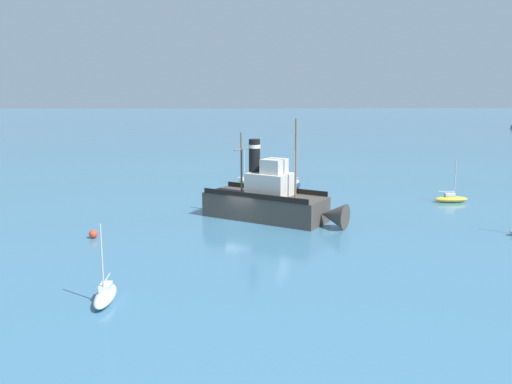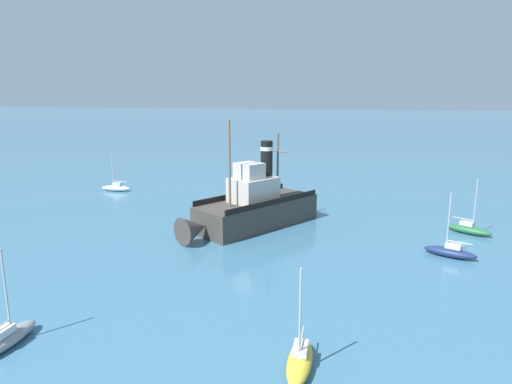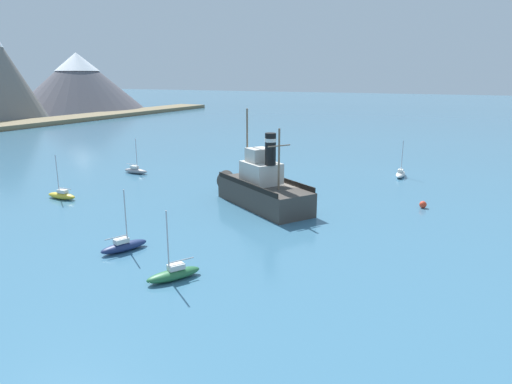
{
  "view_description": "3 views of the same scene",
  "coord_description": "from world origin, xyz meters",
  "px_view_note": "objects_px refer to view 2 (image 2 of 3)",
  "views": [
    {
      "loc": [
        50.69,
        0.21,
        12.65
      ],
      "look_at": [
        0.02,
        1.68,
        2.93
      ],
      "focal_mm": 38.0,
      "sensor_mm": 36.0,
      "label": 1
    },
    {
      "loc": [
        -10.91,
        42.19,
        12.1
      ],
      "look_at": [
        -0.92,
        1.76,
        3.01
      ],
      "focal_mm": 32.0,
      "sensor_mm": 36.0,
      "label": 2
    },
    {
      "loc": [
        -42.79,
        -16.79,
        13.39
      ],
      "look_at": [
        -4.14,
        2.08,
        2.27
      ],
      "focal_mm": 32.0,
      "sensor_mm": 36.0,
      "label": 3
    }
  ],
  "objects_px": {
    "sailboat_white": "(116,188)",
    "mooring_buoy": "(235,187)",
    "sailboat_green": "(469,229)",
    "sailboat_navy": "(450,251)",
    "old_tugboat": "(252,208)",
    "sailboat_grey": "(7,338)",
    "sailboat_yellow": "(300,360)"
  },
  "relations": [
    {
      "from": "sailboat_navy",
      "to": "mooring_buoy",
      "type": "height_order",
      "value": "sailboat_navy"
    },
    {
      "from": "sailboat_yellow",
      "to": "mooring_buoy",
      "type": "bearing_deg",
      "value": -69.22
    },
    {
      "from": "sailboat_yellow",
      "to": "sailboat_navy",
      "type": "distance_m",
      "value": 19.02
    },
    {
      "from": "old_tugboat",
      "to": "mooring_buoy",
      "type": "distance_m",
      "value": 16.88
    },
    {
      "from": "old_tugboat",
      "to": "sailboat_white",
      "type": "distance_m",
      "value": 23.39
    },
    {
      "from": "sailboat_white",
      "to": "mooring_buoy",
      "type": "bearing_deg",
      "value": -162.5
    },
    {
      "from": "sailboat_green",
      "to": "mooring_buoy",
      "type": "relative_size",
      "value": 6.72
    },
    {
      "from": "sailboat_navy",
      "to": "sailboat_white",
      "type": "bearing_deg",
      "value": -22.25
    },
    {
      "from": "sailboat_green",
      "to": "sailboat_yellow",
      "type": "height_order",
      "value": "same"
    },
    {
      "from": "sailboat_grey",
      "to": "mooring_buoy",
      "type": "bearing_deg",
      "value": -90.48
    },
    {
      "from": "sailboat_yellow",
      "to": "sailboat_green",
      "type": "bearing_deg",
      "value": -116.0
    },
    {
      "from": "sailboat_green",
      "to": "sailboat_navy",
      "type": "distance_m",
      "value": 7.04
    },
    {
      "from": "sailboat_grey",
      "to": "sailboat_yellow",
      "type": "xyz_separation_m",
      "value": [
        -14.14,
        -1.59,
        0.0
      ]
    },
    {
      "from": "sailboat_yellow",
      "to": "mooring_buoy",
      "type": "relative_size",
      "value": 6.72
    },
    {
      "from": "sailboat_green",
      "to": "sailboat_navy",
      "type": "xyz_separation_m",
      "value": [
        2.53,
        6.57,
        0.0
      ]
    },
    {
      "from": "sailboat_grey",
      "to": "sailboat_green",
      "type": "bearing_deg",
      "value": -135.65
    },
    {
      "from": "sailboat_white",
      "to": "sailboat_yellow",
      "type": "bearing_deg",
      "value": 131.29
    },
    {
      "from": "sailboat_green",
      "to": "sailboat_white",
      "type": "bearing_deg",
      "value": -12.22
    },
    {
      "from": "sailboat_white",
      "to": "sailboat_grey",
      "type": "height_order",
      "value": "same"
    },
    {
      "from": "old_tugboat",
      "to": "sailboat_green",
      "type": "xyz_separation_m",
      "value": [
        -18.91,
        -2.55,
        -1.4
      ]
    },
    {
      "from": "old_tugboat",
      "to": "sailboat_white",
      "type": "xyz_separation_m",
      "value": [
        20.55,
        -11.1,
        -1.4
      ]
    },
    {
      "from": "sailboat_grey",
      "to": "sailboat_navy",
      "type": "height_order",
      "value": "same"
    },
    {
      "from": "sailboat_navy",
      "to": "sailboat_green",
      "type": "bearing_deg",
      "value": -111.04
    },
    {
      "from": "sailboat_white",
      "to": "sailboat_yellow",
      "type": "distance_m",
      "value": 42.51
    },
    {
      "from": "sailboat_green",
      "to": "old_tugboat",
      "type": "bearing_deg",
      "value": 7.69
    },
    {
      "from": "mooring_buoy",
      "to": "sailboat_white",
      "type": "bearing_deg",
      "value": 17.5
    },
    {
      "from": "sailboat_white",
      "to": "sailboat_grey",
      "type": "relative_size",
      "value": 1.0
    },
    {
      "from": "sailboat_green",
      "to": "sailboat_yellow",
      "type": "relative_size",
      "value": 1.0
    },
    {
      "from": "sailboat_grey",
      "to": "sailboat_navy",
      "type": "relative_size",
      "value": 1.0
    },
    {
      "from": "sailboat_white",
      "to": "sailboat_grey",
      "type": "xyz_separation_m",
      "value": [
        -13.91,
        33.53,
        0.0
      ]
    },
    {
      "from": "sailboat_white",
      "to": "old_tugboat",
      "type": "bearing_deg",
      "value": 151.63
    },
    {
      "from": "sailboat_green",
      "to": "sailboat_yellow",
      "type": "bearing_deg",
      "value": 64.0
    }
  ]
}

